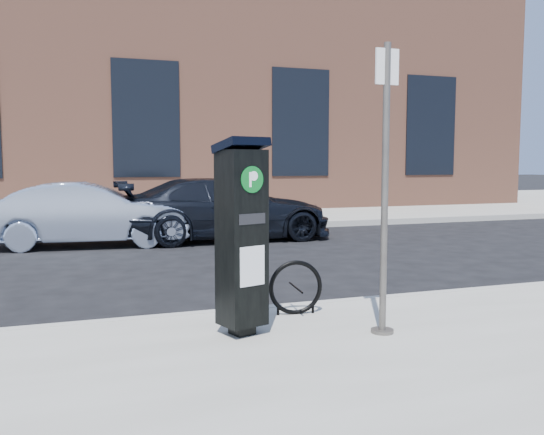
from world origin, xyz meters
name	(u,v)px	position (x,y,z in m)	size (l,w,h in m)	color
ground	(285,318)	(0.00, 0.00, 0.00)	(120.00, 120.00, 0.00)	black
sidewalk_far	(141,211)	(0.00, 14.00, 0.07)	(60.00, 12.00, 0.15)	gray
curb_near	(285,312)	(0.00, -0.02, 0.07)	(60.00, 0.12, 0.16)	#9E9B93
curb_far	(169,230)	(0.00, 8.02, 0.07)	(60.00, 0.12, 0.16)	#9E9B93
building	(130,98)	(0.00, 17.00, 4.15)	(28.00, 10.05, 8.25)	#925842
parking_kiosk	(242,235)	(-0.73, -0.88, 1.05)	(0.50, 0.47, 1.76)	black
sign_pole	(385,192)	(0.48, -1.26, 1.43)	(0.23, 0.21, 2.58)	#4A4642
bike_rack	(296,288)	(-0.03, -0.40, 0.42)	(0.56, 0.11, 0.56)	black
car_silver	(89,214)	(-1.86, 6.40, 0.65)	(1.38, 3.94, 1.30)	#93A1BC
car_dark	(226,209)	(1.00, 6.42, 0.68)	(1.90, 4.67, 1.35)	black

